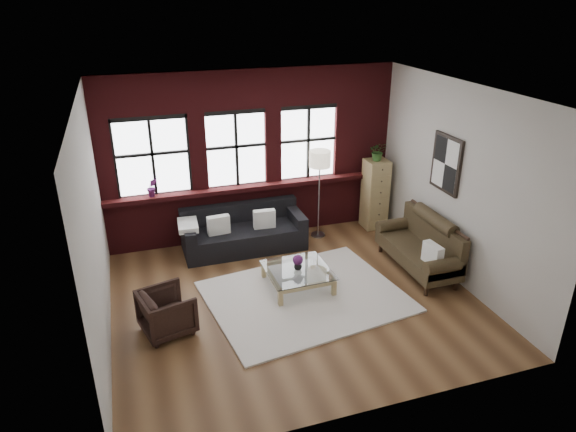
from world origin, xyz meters
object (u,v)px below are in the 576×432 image
object	(u,v)px
armchair	(167,312)
drawer_chest	(375,194)
coffee_table	(298,278)
vase	(298,266)
vintage_settee	(418,244)
floor_lamp	(319,191)
dark_sofa	(244,229)

from	to	relation	value
armchair	drawer_chest	size ratio (longest dim) A/B	0.50
coffee_table	vase	distance (m)	0.24
vintage_settee	drawer_chest	size ratio (longest dim) A/B	1.28
vintage_settee	drawer_chest	bearing A→B (deg)	86.89
armchair	coffee_table	size ratio (longest dim) A/B	0.69
drawer_chest	floor_lamp	bearing A→B (deg)	-177.11
dark_sofa	floor_lamp	xyz separation A→B (m)	(1.51, 0.09, 0.54)
armchair	floor_lamp	bearing A→B (deg)	-69.48
vase	drawer_chest	size ratio (longest dim) A/B	0.10
floor_lamp	coffee_table	bearing A→B (deg)	-120.75
armchair	floor_lamp	distance (m)	3.90
dark_sofa	armchair	size ratio (longest dim) A/B	3.20
dark_sofa	drawer_chest	xyz separation A→B (m)	(2.74, 0.15, 0.30)
dark_sofa	vase	distance (m)	1.68
vintage_settee	armchair	world-z (taller)	vintage_settee
vase	drawer_chest	bearing A→B (deg)	38.11
vase	floor_lamp	size ratio (longest dim) A/B	0.07
dark_sofa	vase	size ratio (longest dim) A/B	15.86
armchair	floor_lamp	world-z (taller)	floor_lamp
vintage_settee	dark_sofa	bearing A→B (deg)	147.37
vase	dark_sofa	bearing A→B (deg)	107.49
vintage_settee	armchair	distance (m)	4.29
vase	coffee_table	bearing A→B (deg)	90.00
vintage_settee	vase	bearing A→B (deg)	177.73
vase	floor_lamp	distance (m)	2.04
coffee_table	vintage_settee	bearing A→B (deg)	-2.27
dark_sofa	vintage_settee	distance (m)	3.13
armchair	vase	xyz separation A→B (m)	(2.13, 0.54, 0.08)
dark_sofa	coffee_table	distance (m)	1.70
coffee_table	vase	world-z (taller)	vase
dark_sofa	vintage_settee	bearing A→B (deg)	-32.63
vintage_settee	vase	xyz separation A→B (m)	(-2.13, 0.08, -0.08)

